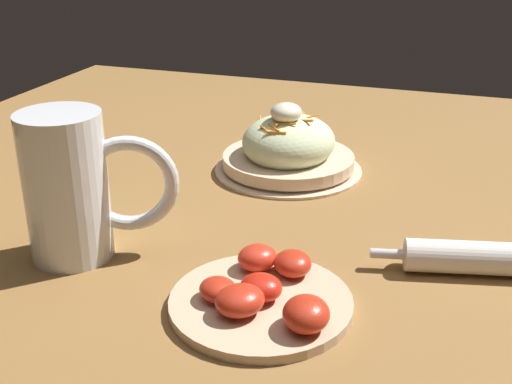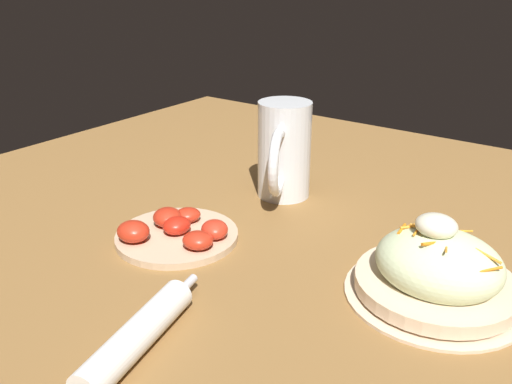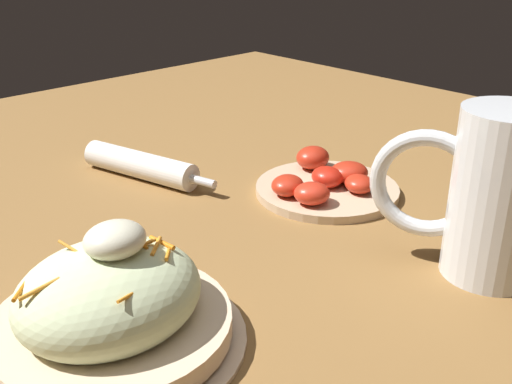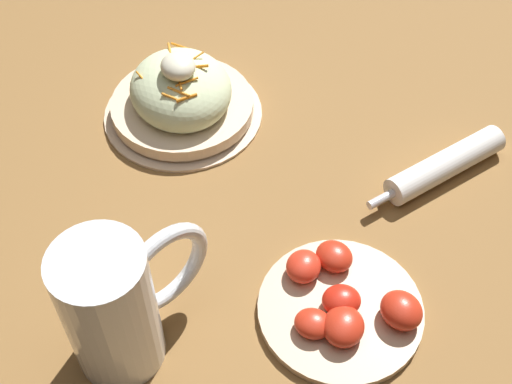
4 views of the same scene
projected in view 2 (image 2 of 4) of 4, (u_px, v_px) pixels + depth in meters
The scene contains 5 objects.
ground_plane at pixel (265, 272), 0.70m from camera, with size 1.43×1.43×0.00m, color olive.
salad_plate at pixel (437, 272), 0.64m from camera, with size 0.21×0.21×0.10m.
beer_mug at pixel (284, 156), 0.90m from camera, with size 0.10×0.16×0.16m.
napkin_roll at pixel (138, 335), 0.56m from camera, with size 0.07×0.20×0.04m.
tomato_plate at pixel (176, 232), 0.78m from camera, with size 0.18×0.18×0.04m.
Camera 2 is at (-0.35, 0.50, 0.37)m, focal length 38.26 mm.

